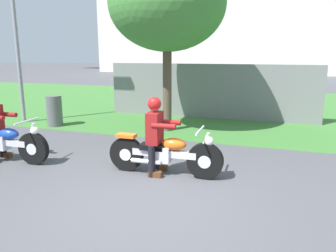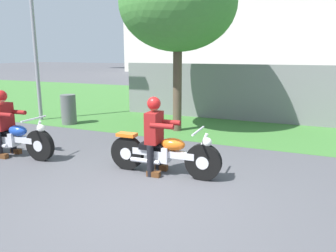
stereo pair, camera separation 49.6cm
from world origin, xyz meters
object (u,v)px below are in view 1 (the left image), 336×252
at_px(tree_roadside, 167,4).
at_px(trash_can, 54,111).
at_px(motorcycle_lead, 165,154).
at_px(streetlight_pole, 18,16).
at_px(rider_lead, 156,130).
at_px(motorcycle_follow, 3,142).

bearing_deg(tree_roadside, trash_can, -171.40).
distance_m(motorcycle_lead, streetlight_pole, 6.96).
height_order(rider_lead, trash_can, rider_lead).
height_order(streetlight_pole, trash_can, streetlight_pole).
bearing_deg(trash_can, tree_roadside, 8.60).
height_order(motorcycle_follow, streetlight_pole, streetlight_pole).
bearing_deg(trash_can, motorcycle_follow, -70.31).
xyz_separation_m(rider_lead, trash_can, (-4.28, 2.79, -0.36)).
xyz_separation_m(rider_lead, motorcycle_follow, (-3.17, -0.30, -0.43)).
bearing_deg(tree_roadside, motorcycle_lead, -72.04).
xyz_separation_m(tree_roadside, streetlight_pole, (-4.56, -0.34, -0.17)).
distance_m(tree_roadside, streetlight_pole, 4.57).
distance_m(motorcycle_follow, tree_roadside, 5.21).
relative_size(motorcycle_lead, motorcycle_follow, 1.00).
relative_size(rider_lead, trash_can, 1.54).
relative_size(rider_lead, streetlight_pole, 0.28).
xyz_separation_m(motorcycle_follow, tree_roadside, (2.27, 3.61, 3.00)).
xyz_separation_m(rider_lead, streetlight_pole, (-5.46, 2.96, 2.41)).
bearing_deg(tree_roadside, rider_lead, -74.74).
relative_size(motorcycle_follow, tree_roadside, 0.45).
bearing_deg(streetlight_pole, trash_can, -8.19).
relative_size(rider_lead, motorcycle_follow, 0.67).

